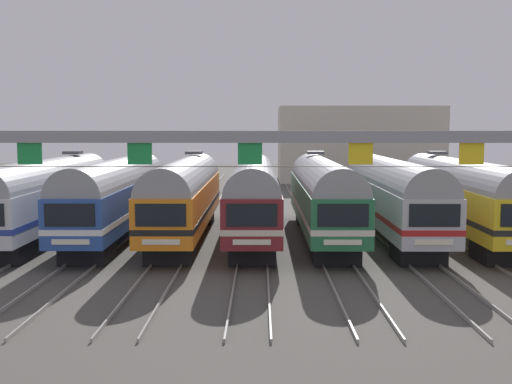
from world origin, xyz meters
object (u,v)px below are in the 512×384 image
(commuter_train_orange, at_px, (185,194))
(commuter_train_maroon, at_px, (254,194))
(commuter_train_yellow, at_px, (461,194))
(catenary_gantry, at_px, (250,159))
(commuter_train_blue, at_px, (117,194))
(commuter_train_stainless, at_px, (392,194))
(commuter_train_green, at_px, (323,194))
(commuter_train_silver, at_px, (48,194))

(commuter_train_orange, bearing_deg, commuter_train_maroon, -0.06)
(commuter_train_yellow, bearing_deg, catenary_gantry, -132.22)
(commuter_train_blue, distance_m, commuter_train_yellow, 20.41)
(commuter_train_orange, bearing_deg, commuter_train_stainless, -0.02)
(commuter_train_orange, height_order, commuter_train_maroon, commuter_train_orange)
(commuter_train_yellow, bearing_deg, commuter_train_maroon, -179.98)
(commuter_train_orange, height_order, commuter_train_green, same)
(commuter_train_blue, relative_size, commuter_train_maroon, 1.00)
(commuter_train_silver, bearing_deg, commuter_train_blue, -0.06)
(commuter_train_orange, xyz_separation_m, catenary_gantry, (4.08, -13.50, 2.74))
(commuter_train_silver, xyz_separation_m, commuter_train_maroon, (12.25, -0.00, -0.00))
(commuter_train_maroon, bearing_deg, commuter_train_orange, 179.94)
(catenary_gantry, bearing_deg, commuter_train_silver, 132.22)
(commuter_train_yellow, bearing_deg, commuter_train_orange, 180.00)
(commuter_train_blue, height_order, catenary_gantry, catenary_gantry)
(commuter_train_stainless, xyz_separation_m, commuter_train_yellow, (4.08, 0.00, 0.00))
(commuter_train_orange, xyz_separation_m, commuter_train_maroon, (4.08, -0.00, -0.00))
(commuter_train_orange, bearing_deg, commuter_train_green, 0.00)
(commuter_train_green, bearing_deg, commuter_train_blue, -179.98)
(commuter_train_stainless, bearing_deg, commuter_train_orange, 179.98)
(commuter_train_yellow, bearing_deg, commuter_train_silver, 180.00)
(commuter_train_stainless, xyz_separation_m, catenary_gantry, (-8.16, -13.49, 2.75))
(commuter_train_stainless, bearing_deg, commuter_train_green, 179.94)
(commuter_train_maroon, xyz_separation_m, catenary_gantry, (0.00, -13.49, 2.75))
(commuter_train_silver, bearing_deg, catenary_gantry, -47.78)
(commuter_train_silver, distance_m, commuter_train_maroon, 12.25)
(commuter_train_stainless, bearing_deg, catenary_gantry, -121.18)
(commuter_train_maroon, xyz_separation_m, commuter_train_green, (4.08, 0.00, 0.00))
(commuter_train_orange, relative_size, catenary_gantry, 0.61)
(commuter_train_blue, xyz_separation_m, commuter_train_orange, (4.08, 0.00, 0.00))
(commuter_train_yellow, bearing_deg, commuter_train_stainless, -179.94)
(commuter_train_stainless, bearing_deg, commuter_train_blue, 180.00)
(commuter_train_orange, distance_m, catenary_gantry, 14.37)
(commuter_train_stainless, distance_m, catenary_gantry, 16.01)
(commuter_train_blue, distance_m, commuter_train_orange, 4.08)
(commuter_train_stainless, bearing_deg, commuter_train_maroon, 180.00)
(commuter_train_stainless, height_order, catenary_gantry, catenary_gantry)
(commuter_train_maroon, relative_size, catenary_gantry, 0.61)
(commuter_train_green, bearing_deg, commuter_train_yellow, 0.00)
(commuter_train_orange, xyz_separation_m, commuter_train_green, (8.16, 0.00, 0.00))
(commuter_train_green, bearing_deg, commuter_train_stainless, -0.06)
(commuter_train_blue, xyz_separation_m, commuter_train_green, (12.25, 0.00, 0.00))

